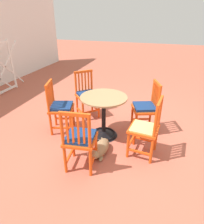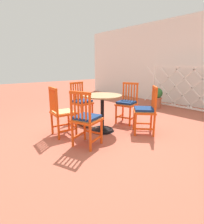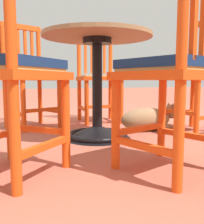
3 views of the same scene
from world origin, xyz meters
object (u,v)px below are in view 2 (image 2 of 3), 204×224
object	(u,v)px
orange_chair_at_corner	(145,111)
orange_chair_by_planter	(127,104)
tabby_cat	(83,121)
terracotta_planter	(157,97)
orange_chair_near_fence	(62,113)
orange_chair_facing_out	(81,102)
orange_chair_tucked_in	(86,119)
cafe_table	(102,117)

from	to	relation	value
orange_chair_at_corner	orange_chair_by_planter	bearing A→B (deg)	161.10
tabby_cat	terracotta_planter	xyz separation A→B (m)	(0.00, 2.76, 0.23)
orange_chair_near_fence	tabby_cat	size ratio (longest dim) A/B	1.25
orange_chair_near_fence	orange_chair_by_planter	size ratio (longest dim) A/B	1.00
orange_chair_by_planter	orange_chair_near_fence	bearing A→B (deg)	-99.28
orange_chair_facing_out	orange_chair_at_corner	size ratio (longest dim) A/B	1.00
orange_chair_tucked_in	orange_chair_by_planter	distance (m)	1.49
orange_chair_tucked_in	terracotta_planter	xyz separation A→B (m)	(-0.88, 3.30, -0.12)
orange_chair_near_fence	orange_chair_by_planter	world-z (taller)	same
cafe_table	orange_chair_by_planter	world-z (taller)	orange_chair_by_planter
cafe_table	orange_chair_near_fence	xyz separation A→B (m)	(-0.30, -0.72, 0.15)
cafe_table	orange_chair_facing_out	xyz separation A→B (m)	(-0.84, 0.07, 0.16)
cafe_table	tabby_cat	bearing A→B (deg)	-168.20
cafe_table	orange_chair_by_planter	xyz separation A→B (m)	(-0.06, 0.78, 0.16)
orange_chair_facing_out	tabby_cat	xyz separation A→B (m)	(0.32, -0.17, -0.35)
cafe_table	orange_chair_by_planter	distance (m)	0.79
cafe_table	orange_chair_at_corner	size ratio (longest dim) A/B	0.83
tabby_cat	orange_chair_by_planter	bearing A→B (deg)	62.66
terracotta_planter	orange_chair_near_fence	bearing A→B (deg)	-86.47
orange_chair_facing_out	orange_chair_tucked_in	world-z (taller)	same
cafe_table	orange_chair_tucked_in	world-z (taller)	orange_chair_tucked_in
cafe_table	orange_chair_near_fence	distance (m)	0.80
orange_chair_at_corner	tabby_cat	bearing A→B (deg)	-150.30
terracotta_planter	orange_chair_tucked_in	bearing A→B (deg)	-75.07
orange_chair_facing_out	orange_chair_by_planter	bearing A→B (deg)	42.24
cafe_table	orange_chair_tucked_in	size ratio (longest dim) A/B	0.83
cafe_table	tabby_cat	world-z (taller)	cafe_table
orange_chair_tucked_in	orange_chair_at_corner	size ratio (longest dim) A/B	1.00
orange_chair_at_corner	orange_chair_by_planter	distance (m)	0.72
orange_chair_tucked_in	orange_chair_by_planter	size ratio (longest dim) A/B	1.00
orange_chair_near_fence	cafe_table	bearing A→B (deg)	67.41
orange_chair_by_planter	tabby_cat	distance (m)	1.05
orange_chair_by_planter	cafe_table	bearing A→B (deg)	-85.87
orange_chair_facing_out	terracotta_planter	size ratio (longest dim) A/B	1.47
orange_chair_tucked_in	orange_chair_at_corner	distance (m)	1.22
cafe_table	orange_chair_at_corner	distance (m)	0.84
orange_chair_near_fence	tabby_cat	world-z (taller)	orange_chair_near_fence
orange_chair_facing_out	orange_chair_tucked_in	size ratio (longest dim) A/B	1.00
orange_chair_by_planter	tabby_cat	size ratio (longest dim) A/B	1.25
cafe_table	terracotta_planter	distance (m)	2.70
orange_chair_tucked_in	orange_chair_at_corner	bearing A→B (deg)	77.93
orange_chair_at_corner	terracotta_planter	bearing A→B (deg)	118.27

